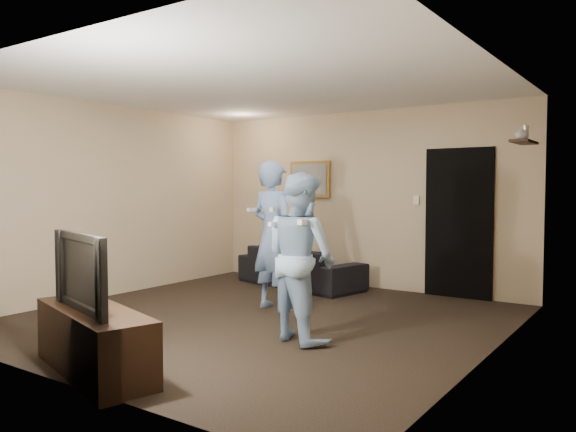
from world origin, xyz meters
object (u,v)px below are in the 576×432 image
Objects in this scene: television at (93,271)px; wii_player_left at (273,235)px; sofa at (300,267)px; wii_player_right at (301,257)px; tv_console at (94,342)px.

television is 2.71m from wii_player_left.
sofa is 1.24× the size of wii_player_right.
wii_player_left reaches higher than tv_console.
tv_console is 0.57m from television.
wii_player_right is (0.83, 1.74, -0.01)m from television.
wii_player_right is at bearing 81.56° from television.
sofa is 4.27m from tv_console.
television reaches higher than sofa.
wii_player_right reaches higher than television.
television is (0.00, 0.00, 0.57)m from tv_console.
wii_player_left is at bearing 124.11° from sofa.
tv_console is at bearing -85.80° from wii_player_left.
wii_player_right is (1.02, -0.96, -0.09)m from wii_player_left.
television is 0.59× the size of wii_player_left.
tv_console is 1.39× the size of television.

